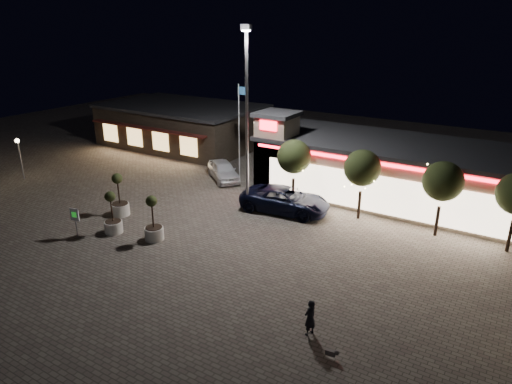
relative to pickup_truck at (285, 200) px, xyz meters
The scene contains 17 objects.
ground 10.35m from the pickup_truck, 114.00° to the right, with size 90.00×90.00×0.00m, color #675E53.
retail_building 8.42m from the pickup_truck, 50.29° to the left, with size 20.40×8.40×6.10m.
restaurant_building 21.07m from the pickup_truck, 149.89° to the left, with size 16.40×11.00×4.30m.
floodlight_pole 6.69m from the pickup_truck, 147.05° to the right, with size 0.60×0.40×12.38m.
flagpole 8.07m from the pickup_truck, 149.61° to the left, with size 0.95×0.10×8.00m.
lamp_post_west 22.90m from the pickup_truck, 166.27° to the right, with size 0.36×0.36×3.48m.
string_tree_a 3.13m from the pickup_truck, 97.07° to the left, with size 2.42×2.42×4.79m.
string_tree_b 5.73m from the pickup_truck, 18.17° to the left, with size 2.42×2.42×4.79m.
string_tree_c 10.29m from the pickup_truck, ahead, with size 2.42×2.42×4.79m.
pickup_truck is the anchor object (origin of this frame).
white_sedan 8.37m from the pickup_truck, 156.57° to the left, with size 1.89×4.70×1.60m, color silver.
pedestrian 13.43m from the pickup_truck, 57.13° to the right, with size 0.61×0.40×1.66m, color black.
dog 14.99m from the pickup_truck, 54.37° to the right, with size 0.55×0.24×0.30m.
planter_left 11.36m from the pickup_truck, 145.03° to the right, with size 1.22×1.22×3.01m.
planter_mid 11.52m from the pickup_truck, 130.95° to the right, with size 1.12×1.12×2.77m.
planter_right 9.34m from the pickup_truck, 120.21° to the right, with size 1.16×1.16×2.86m.
valet_sign 13.71m from the pickup_truck, 131.15° to the right, with size 0.62×0.19×1.89m.
Camera 1 is at (18.04, -16.75, 12.55)m, focal length 32.00 mm.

